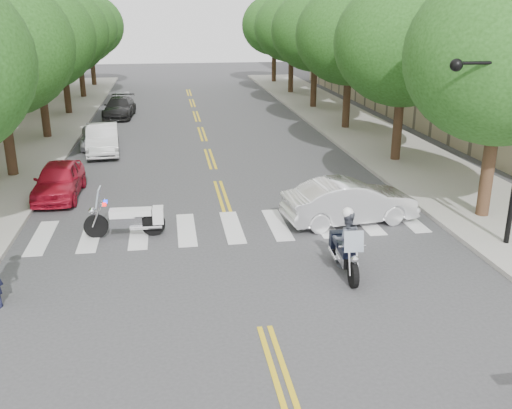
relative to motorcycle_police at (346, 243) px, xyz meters
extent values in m
plane|color=#38383A|center=(-2.71, -2.57, -0.86)|extent=(140.00, 140.00, 0.00)
cube|color=#9E9991|center=(-12.21, 19.43, -0.78)|extent=(5.00, 60.00, 0.15)
cube|color=#9E9991|center=(6.79, 19.43, -0.78)|extent=(5.00, 60.00, 0.15)
cylinder|color=#382316|center=(-11.51, 11.43, 0.80)|extent=(0.44, 0.44, 3.32)
cylinder|color=#382316|center=(-11.51, 19.43, 0.80)|extent=(0.44, 0.44, 3.32)
ellipsoid|color=#1E4413|center=(-11.51, 19.43, 4.71)|extent=(6.40, 6.40, 5.76)
cylinder|color=#382316|center=(-11.51, 27.43, 0.80)|extent=(0.44, 0.44, 3.32)
ellipsoid|color=#1E4413|center=(-11.51, 27.43, 4.71)|extent=(6.40, 6.40, 5.76)
cylinder|color=#382316|center=(-11.51, 35.43, 0.80)|extent=(0.44, 0.44, 3.32)
ellipsoid|color=#1E4413|center=(-11.51, 35.43, 4.71)|extent=(6.40, 6.40, 5.76)
cylinder|color=#382316|center=(-11.51, 43.43, 0.80)|extent=(0.44, 0.44, 3.32)
ellipsoid|color=#1E4413|center=(-11.51, 43.43, 4.71)|extent=(6.40, 6.40, 5.76)
cylinder|color=#382316|center=(6.09, 3.43, 0.80)|extent=(0.44, 0.44, 3.32)
ellipsoid|color=#1E4413|center=(6.09, 3.43, 4.71)|extent=(6.40, 6.40, 5.76)
cylinder|color=#382316|center=(6.09, 11.43, 0.80)|extent=(0.44, 0.44, 3.32)
ellipsoid|color=#1E4413|center=(6.09, 11.43, 4.71)|extent=(6.40, 6.40, 5.76)
cylinder|color=#382316|center=(6.09, 19.43, 0.80)|extent=(0.44, 0.44, 3.32)
ellipsoid|color=#1E4413|center=(6.09, 19.43, 4.71)|extent=(6.40, 6.40, 5.76)
cylinder|color=#382316|center=(6.09, 27.43, 0.80)|extent=(0.44, 0.44, 3.32)
ellipsoid|color=#1E4413|center=(6.09, 27.43, 4.71)|extent=(6.40, 6.40, 5.76)
cylinder|color=#382316|center=(6.09, 35.43, 0.80)|extent=(0.44, 0.44, 3.32)
ellipsoid|color=#1E4413|center=(6.09, 35.43, 4.71)|extent=(6.40, 6.40, 5.76)
cylinder|color=#382316|center=(6.09, 43.43, 0.80)|extent=(0.44, 0.44, 3.32)
ellipsoid|color=#1E4413|center=(6.09, 43.43, 4.71)|extent=(6.40, 6.40, 5.76)
cylinder|color=black|center=(4.29, 0.93, 4.74)|extent=(2.40, 0.10, 0.10)
sphere|color=black|center=(3.19, 0.93, 4.69)|extent=(0.36, 0.36, 0.36)
cylinder|color=black|center=(-0.05, -0.94, -0.50)|extent=(0.19, 0.71, 0.71)
cylinder|color=black|center=(0.04, 0.72, -0.50)|extent=(0.23, 0.72, 0.71)
cube|color=silver|center=(0.00, -0.06, -0.39)|extent=(0.39, 0.95, 0.33)
cube|color=black|center=(-0.01, -0.16, -0.13)|extent=(0.42, 0.75, 0.23)
cube|color=black|center=(0.02, 0.41, -0.11)|extent=(0.45, 0.59, 0.17)
cube|color=black|center=(0.05, 0.88, -0.23)|extent=(0.47, 0.34, 0.47)
cube|color=#8C99A5|center=(-0.05, -0.80, 0.39)|extent=(0.53, 0.19, 0.57)
cube|color=red|center=(0.09, -0.63, 0.20)|extent=(0.11, 0.11, 0.08)
cube|color=#0C26E5|center=(-0.16, -0.62, 0.20)|extent=(0.11, 0.11, 0.08)
imported|color=#474C56|center=(0.00, -0.06, 0.15)|extent=(0.83, 0.66, 1.64)
sphere|color=silver|center=(0.00, -0.06, 0.92)|extent=(0.31, 0.31, 0.31)
cylinder|color=black|center=(-7.15, 3.70, -0.47)|extent=(0.78, 0.18, 0.77)
cylinder|color=black|center=(-5.33, 3.64, -0.47)|extent=(0.78, 0.23, 0.77)
cube|color=silver|center=(-6.18, 3.67, -0.35)|extent=(1.03, 0.39, 0.36)
cube|color=silver|center=(-6.30, 3.67, -0.06)|extent=(0.81, 0.43, 0.25)
cube|color=silver|center=(-5.67, 3.65, -0.04)|extent=(0.64, 0.47, 0.18)
cube|color=silver|center=(-5.16, 3.64, -0.18)|extent=(0.36, 0.51, 0.51)
cube|color=#8C99A5|center=(-7.00, 3.69, 0.51)|extent=(0.19, 0.57, 0.62)
cube|color=red|center=(-6.81, 3.55, 0.30)|extent=(0.12, 0.12, 0.09)
cube|color=#0C26E5|center=(-6.80, 3.82, 0.30)|extent=(0.12, 0.12, 0.09)
imported|color=silver|center=(1.34, 3.77, -0.10)|extent=(4.76, 2.18, 1.51)
imported|color=#B31329|center=(-9.01, 8.24, -0.16)|extent=(1.70, 4.11, 1.39)
imported|color=silver|center=(-8.04, 15.43, -0.13)|extent=(1.93, 4.56, 1.46)
imported|color=#A2A3AA|center=(-8.34, 16.93, -0.28)|extent=(2.26, 4.30, 1.15)
imported|color=black|center=(-7.91, 25.93, -0.19)|extent=(2.19, 4.73, 1.34)
imported|color=#A4A4A9|center=(-7.91, 29.62, -0.23)|extent=(1.74, 3.78, 1.26)
camera|label=1|loc=(-4.70, -14.01, 6.13)|focal=40.00mm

